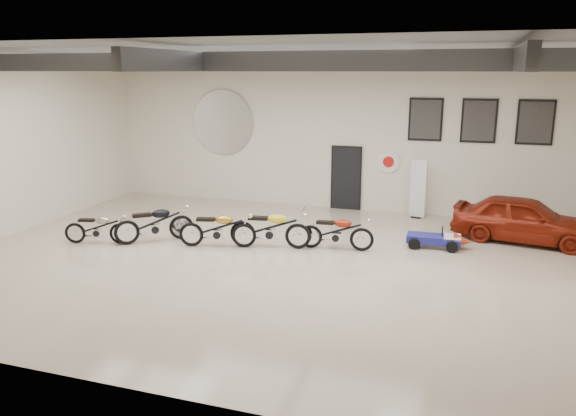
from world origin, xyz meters
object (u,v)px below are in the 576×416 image
(motorcycle_gold, at_px, (217,228))
(go_kart, at_px, (439,237))
(motorcycle_red, at_px, (336,231))
(banner_stand, at_px, (418,189))
(vintage_car, at_px, (524,219))
(motorcycle_yellow, at_px, (270,227))
(motorcycle_silver, at_px, (97,227))
(motorcycle_black, at_px, (154,223))

(motorcycle_gold, xyz_separation_m, go_kart, (5.64, 1.77, -0.22))
(motorcycle_red, bearing_deg, motorcycle_gold, -172.62)
(banner_stand, bearing_deg, vintage_car, -16.00)
(motorcycle_gold, bearing_deg, vintage_car, 7.04)
(motorcycle_red, bearing_deg, vintage_car, 19.24)
(motorcycle_gold, height_order, motorcycle_yellow, motorcycle_yellow)
(go_kart, bearing_deg, motorcycle_silver, -166.12)
(motorcycle_black, relative_size, motorcycle_gold, 1.04)
(motorcycle_yellow, height_order, go_kart, motorcycle_yellow)
(banner_stand, bearing_deg, motorcycle_gold, -121.58)
(banner_stand, height_order, go_kart, banner_stand)
(motorcycle_silver, distance_m, motorcycle_black, 1.54)
(motorcycle_gold, bearing_deg, motorcycle_yellow, 1.64)
(motorcycle_yellow, bearing_deg, vintage_car, 13.32)
(motorcycle_silver, height_order, vintage_car, vintage_car)
(motorcycle_silver, xyz_separation_m, go_kart, (8.88, 2.52, -0.15))
(banner_stand, bearing_deg, motorcycle_yellow, -114.52)
(go_kart, xyz_separation_m, vintage_car, (2.15, 1.32, 0.33))
(motorcycle_silver, xyz_separation_m, motorcycle_black, (1.40, 0.63, 0.09))
(motorcycle_silver, relative_size, motorcycle_gold, 0.87)
(motorcycle_yellow, relative_size, motorcycle_red, 1.11)
(banner_stand, distance_m, motorcycle_red, 4.37)
(banner_stand, relative_size, motorcycle_silver, 1.06)
(motorcycle_gold, relative_size, vintage_car, 0.54)
(go_kart, bearing_deg, banner_stand, 104.40)
(motorcycle_gold, xyz_separation_m, motorcycle_yellow, (1.35, 0.39, 0.03))
(motorcycle_gold, relative_size, motorcycle_yellow, 0.95)
(go_kart, bearing_deg, motorcycle_red, -160.92)
(motorcycle_silver, xyz_separation_m, motorcycle_yellow, (4.59, 1.15, 0.10))
(banner_stand, xyz_separation_m, motorcycle_black, (-6.60, -4.91, -0.39))
(motorcycle_red, relative_size, vintage_car, 0.51)
(motorcycle_yellow, xyz_separation_m, vintage_car, (6.43, 2.69, 0.08))
(motorcycle_gold, distance_m, motorcycle_yellow, 1.41)
(banner_stand, relative_size, motorcycle_red, 0.97)
(vintage_car, bearing_deg, motorcycle_red, 125.48)
(motorcycle_silver, distance_m, motorcycle_yellow, 4.74)
(motorcycle_black, xyz_separation_m, motorcycle_red, (4.90, 0.90, -0.04))
(banner_stand, height_order, motorcycle_black, banner_stand)
(motorcycle_black, bearing_deg, motorcycle_red, -29.21)
(motorcycle_silver, height_order, motorcycle_gold, motorcycle_gold)
(motorcycle_gold, xyz_separation_m, vintage_car, (7.79, 3.08, 0.11))
(motorcycle_silver, distance_m, go_kart, 9.23)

